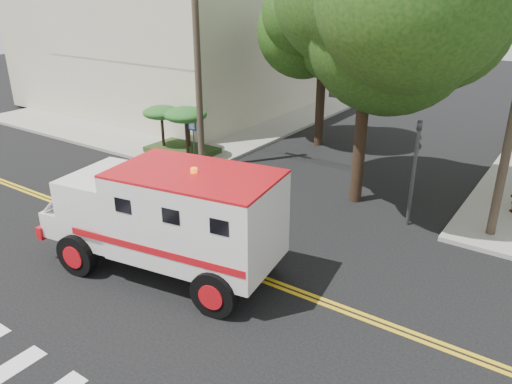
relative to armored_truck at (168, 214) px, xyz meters
The scene contains 9 objects.
ground 2.20m from the armored_truck, 58.08° to the left, with size 100.00×100.00×0.00m, color black.
sidewalk_nw 19.50m from the armored_truck, 131.29° to the left, with size 17.00×17.00×0.15m, color gray.
building_left 22.13m from the armored_truck, 132.64° to the left, with size 16.00×14.00×10.00m, color beige.
utility_pole_left 9.05m from the armored_truck, 124.73° to the left, with size 0.28×0.28×9.00m, color #382D23.
tree_left 13.62m from the armored_truck, 98.82° to the left, with size 4.48×4.20×7.70m.
traffic_signal 8.07m from the armored_truck, 56.20° to the left, with size 0.15×0.18×3.60m.
accessibility_sign 9.13m from the armored_truck, 127.21° to the left, with size 0.45×0.10×2.02m.
palm_planter 10.26m from the armored_truck, 131.19° to the left, with size 3.52×2.63×2.36m.
armored_truck is the anchor object (origin of this frame).
Camera 1 is at (8.20, -9.79, 7.53)m, focal length 35.00 mm.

